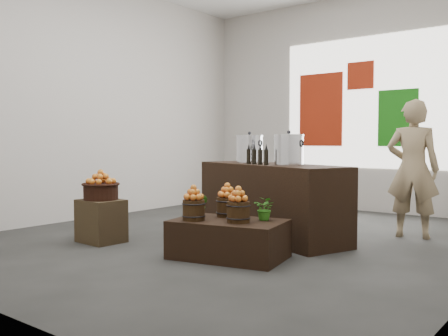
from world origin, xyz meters
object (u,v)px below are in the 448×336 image
Objects in this scene: display_table at (229,239)px; counter at (270,200)px; crate at (101,221)px; shopper at (413,169)px; stock_pot_left at (250,150)px; stock_pot_center at (289,151)px; wicker_basket at (101,192)px.

counter is at bearing 90.77° from display_table.
counter is (1.51, 1.63, 0.22)m from crate.
crate is 4.15m from shopper.
shopper is at bearing 25.50° from stock_pot_left.
counter is 0.84m from stock_pot_left.
stock_pot_center reaches higher than display_table.
display_table is 2.83m from shopper.
wicker_basket is 2.15m from stock_pot_left.
counter is (1.51, 1.63, -0.15)m from wicker_basket.
wicker_basket is at bearing -141.24° from stock_pot_center.
crate reaches higher than display_table.
shopper is (1.99, 0.95, -0.25)m from stock_pot_left.
wicker_basket is at bearing 30.94° from shopper.
display_table is (1.82, 0.30, -0.06)m from crate.
stock_pot_center reaches higher than crate.
stock_pot_left reaches higher than crate.
counter is (-0.31, 1.33, 0.28)m from display_table.
crate is at bearing -120.19° from stock_pot_left.
crate is 1.25× the size of wicker_basket.
counter is 6.47× the size of stock_pot_center.
wicker_basket is 1.89m from display_table.
stock_pot_left is at bearing 159.81° from stock_pot_center.
display_table is 3.27× the size of stock_pot_center.
display_table is at bearing 9.37° from wicker_basket.
stock_pot_center is at bearing 38.76° from crate.
stock_pot_center is (1.87, 1.50, 0.90)m from crate.
crate is 1.47× the size of stock_pot_center.
stock_pot_left is at bearing 104.87° from display_table.
wicker_basket is 2.45m from stock_pot_center.
stock_pot_center is (0.05, 1.20, 0.96)m from display_table.
display_table is 1.94m from stock_pot_left.
display_table is 0.50× the size of counter.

